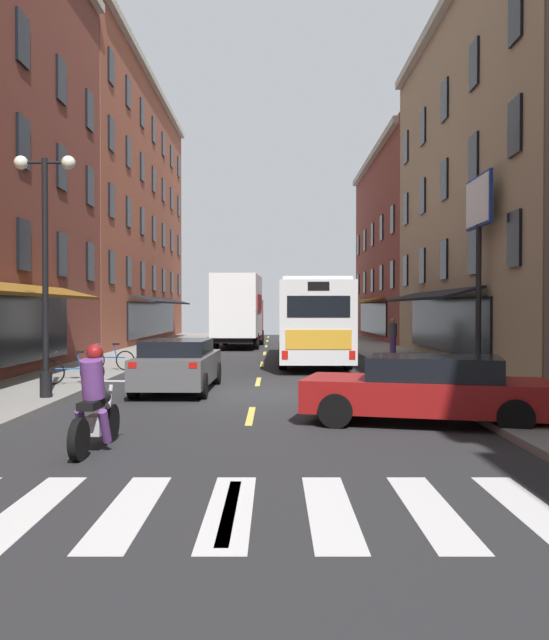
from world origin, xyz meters
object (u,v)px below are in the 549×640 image
at_px(box_truck, 238,311).
at_px(motorcycle_rider, 94,405).
at_px(billboard_sign, 478,226).
at_px(bicycle_mid, 71,371).
at_px(street_lamp_twin, 44,264).
at_px(sedan_mid, 246,330).
at_px(sedan_near, 426,389).
at_px(sedan_far, 177,364).
at_px(bicycle_near, 109,359).
at_px(transit_bus, 311,320).
at_px(pedestrian_mid, 392,336).

bearing_deg(box_truck, motorcycle_rider, -91.56).
height_order(billboard_sign, bicycle_mid, billboard_sign).
bearing_deg(street_lamp_twin, motorcycle_rider, -64.24).
bearing_deg(sedan_mid, street_lamp_twin, -96.19).
bearing_deg(sedan_near, street_lamp_twin, 161.18).
height_order(sedan_far, motorcycle_rider, motorcycle_rider).
relative_size(motorcycle_rider, bicycle_near, 1.22).
height_order(box_truck, sedan_near, box_truck).
bearing_deg(billboard_sign, box_truck, 117.41).
distance_m(bicycle_near, bicycle_mid, 4.28).
bearing_deg(box_truck, sedan_far, -91.57).
xyz_separation_m(transit_bus, bicycle_near, (-7.07, -5.23, -1.23)).
bearing_deg(pedestrian_mid, billboard_sign, -127.43).
xyz_separation_m(billboard_sign, sedan_mid, (-8.48, 25.39, -4.11)).
bearing_deg(motorcycle_rider, billboard_sign, 50.46).
distance_m(box_truck, sedan_mid, 8.97).
bearing_deg(sedan_mid, pedestrian_mid, -66.54).
distance_m(bicycle_mid, pedestrian_mid, 16.18).
distance_m(transit_bus, box_truck, 10.94).
bearing_deg(billboard_sign, street_lamp_twin, -153.19).
distance_m(transit_bus, pedestrian_mid, 4.58).
distance_m(sedan_near, sedan_far, 7.52).
distance_m(sedan_far, pedestrian_mid, 14.67).
bearing_deg(bicycle_near, sedan_far, -57.57).
height_order(transit_bus, bicycle_mid, transit_bus).
bearing_deg(sedan_mid, transit_bus, -79.73).
height_order(billboard_sign, sedan_mid, billboard_sign).
bearing_deg(motorcycle_rider, bicycle_near, 102.62).
relative_size(bicycle_near, pedestrian_mid, 1.03).
bearing_deg(billboard_sign, motorcycle_rider, -129.54).
relative_size(transit_bus, street_lamp_twin, 2.12).
bearing_deg(bicycle_mid, motorcycle_rider, -71.07).
height_order(sedan_mid, street_lamp_twin, street_lamp_twin).
height_order(transit_bus, sedan_mid, transit_bus).
xyz_separation_m(transit_bus, sedan_near, (1.36, -15.01, -1.06)).
relative_size(bicycle_near, street_lamp_twin, 0.30).
bearing_deg(billboard_sign, sedan_far, -158.03).
height_order(sedan_far, bicycle_mid, sedan_far).
bearing_deg(sedan_near, motorcycle_rider, -156.41).
relative_size(billboard_sign, box_truck, 0.79).
xyz_separation_m(sedan_far, bicycle_mid, (-2.94, 0.36, -0.21)).
bearing_deg(sedan_near, sedan_mid, 98.06).
distance_m(transit_bus, sedan_mid, 19.54).
distance_m(sedan_near, bicycle_near, 12.91).
bearing_deg(sedan_far, street_lamp_twin, -139.87).
bearing_deg(sedan_far, box_truck, 88.43).
height_order(sedan_far, pedestrian_mid, pedestrian_mid).
distance_m(billboard_sign, sedan_far, 10.68).
relative_size(transit_bus, motorcycle_rider, 5.73).
bearing_deg(motorcycle_rider, sedan_far, 88.47).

